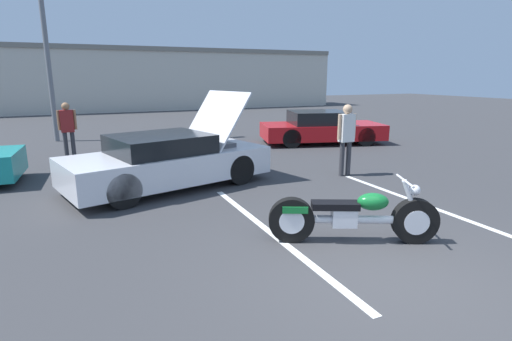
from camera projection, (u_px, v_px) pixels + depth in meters
ground_plane at (394, 281)px, 4.86m from camera, size 80.00×80.00×0.00m
parking_stripe_foreground at (271, 233)px, 6.36m from camera, size 0.12×5.02×0.01m
parking_stripe_middle at (427, 205)px, 7.70m from camera, size 0.12×5.02×0.01m
far_building at (124, 77)px, 28.61m from camera, size 32.00×4.20×4.40m
light_pole at (44, 6)px, 14.19m from camera, size 1.21×0.28×8.96m
motorcycle at (352, 216)px, 5.93m from camera, size 2.34×1.24×0.98m
show_car_hood_open at (169, 160)px, 8.88m from camera, size 4.74×2.94×2.08m
parked_car_right_row at (321, 128)px, 14.71m from camera, size 4.71×3.00×1.18m
spectator_near_motorcycle at (346, 134)px, 9.79m from camera, size 0.52×0.23×1.77m
spectator_by_show_car at (68, 126)px, 11.79m from camera, size 0.52×0.22×1.68m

